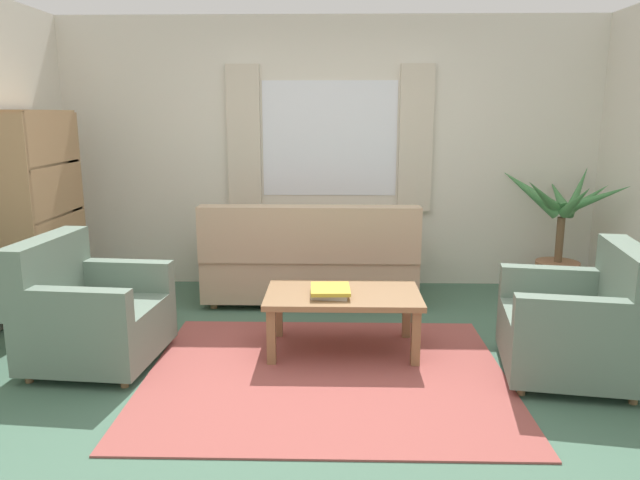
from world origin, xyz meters
TOP-DOWN VIEW (x-y plane):
  - ground_plane at (0.00, 0.00)m, footprint 6.24×6.24m
  - wall_back at (0.00, 2.26)m, footprint 5.32×0.12m
  - window_with_curtains at (0.00, 2.18)m, footprint 1.98×0.07m
  - area_rug at (0.00, 0.00)m, footprint 2.35×1.97m
  - couch at (-0.17, 1.60)m, footprint 1.90×0.82m
  - armchair_left at (-1.63, 0.18)m, footprint 0.89×0.91m
  - armchair_right at (1.64, 0.04)m, footprint 0.94×0.96m
  - coffee_table at (0.11, 0.42)m, footprint 1.10×0.64m
  - book_stack_on_table at (0.02, 0.36)m, footprint 0.28×0.31m
  - potted_plant at (2.12, 1.76)m, footprint 1.03×1.03m
  - bookshelf at (-2.35, 1.21)m, footprint 0.30×0.94m

SIDE VIEW (x-z plane):
  - ground_plane at x=0.00m, z-range 0.00..0.00m
  - area_rug at x=0.00m, z-range 0.00..0.01m
  - armchair_left at x=-1.63m, z-range -0.09..0.79m
  - armchair_right at x=1.64m, z-range -0.09..0.79m
  - couch at x=-0.17m, z-range -0.09..0.83m
  - coffee_table at x=0.11m, z-range 0.16..0.60m
  - book_stack_on_table at x=0.02m, z-range 0.44..0.50m
  - potted_plant at x=2.12m, z-range -0.08..1.16m
  - bookshelf at x=-2.35m, z-range -0.08..1.64m
  - wall_back at x=0.00m, z-range 0.00..2.60m
  - window_with_curtains at x=0.00m, z-range 0.75..2.15m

